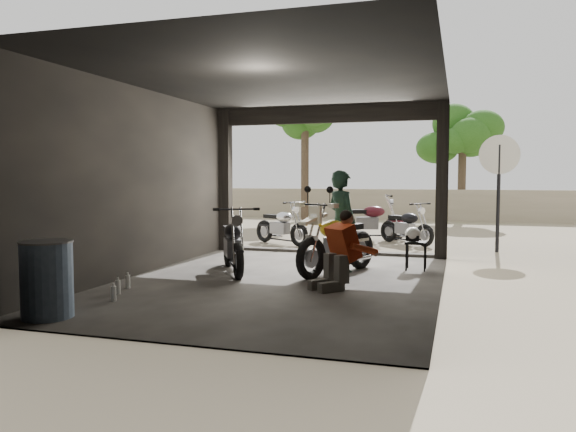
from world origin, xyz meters
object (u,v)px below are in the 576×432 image
Objects in this scene: stool at (416,246)px; outside_bike_b at (369,218)px; main_bike at (337,238)px; outside_bike_a at (281,223)px; mechanic at (336,252)px; rider at (342,221)px; left_bike at (233,240)px; helmet at (413,234)px; oil_drum at (47,281)px; sign_post at (499,172)px; outside_bike_c at (406,223)px.

outside_bike_b is at bearing 108.76° from stool.
main_bike is 1.18× the size of outside_bike_a.
rider is at bearing 139.05° from mechanic.
main_bike reaches higher than mechanic.
left_bike is 1.51× the size of mechanic.
outside_bike_b is at bearing 103.23° from helmet.
oil_drum is at bearing -133.41° from left_bike.
mechanic reaches higher than oil_drum.
sign_post is (1.55, 3.08, 1.33)m from stool.
outside_bike_b is at bearing 45.58° from left_bike.
left_bike is 0.97× the size of outside_bike_b.
mechanic is at bearing 138.54° from rider.
outside_bike_a is 1.03× the size of outside_bike_c.
rider is (1.80, 0.66, 0.31)m from left_bike.
rider is 3.40× the size of stool.
oil_drum is 0.35× the size of sign_post.
outside_bike_b is 6.74m from mechanic.
rider is at bearing 165.73° from outside_bike_b.
sign_post is (1.61, 3.11, 1.12)m from helmet.
helmet is (3.45, -3.07, 0.12)m from outside_bike_a.
sign_post reaches higher than oil_drum.
outside_bike_b is 1.21m from outside_bike_c.
mechanic reaches higher than helmet.
rider reaches higher than mechanic.
outside_bike_c reaches higher than stool.
left_bike is 3.71m from oil_drum.
mechanic is (0.56, -6.71, -0.03)m from outside_bike_b.
left_bike is at bearing 76.49° from oil_drum.
left_bike is 3.28× the size of stool.
mechanic is at bearing -115.35° from stool.
sign_post reaches higher than helmet.
stool is 0.22m from helmet.
left_bike is 2.26m from mechanic.
outside_bike_b reaches higher than oil_drum.
helmet is (1.22, 0.74, 0.03)m from main_bike.
main_bike reaches higher than outside_bike_c.
outside_bike_b reaches higher than helmet.
left_bike is at bearing -142.62° from main_bike.
outside_bike_c is at bearing 97.65° from stool.
rider reaches higher than left_bike.
outside_bike_a reaches higher than helmet.
stool is at bearing -132.80° from outside_bike_c.
main_bike is 6.56× the size of helmet.
mechanic is at bearing -124.27° from outside_bike_a.
mechanic is 2.35m from stool.
rider is 1.95× the size of oil_drum.
outside_bike_a is 4.22m from rider.
rider reaches higher than helmet.
helmet is at bearing -9.07° from left_bike.
outside_bike_a is 0.90× the size of outside_bike_b.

